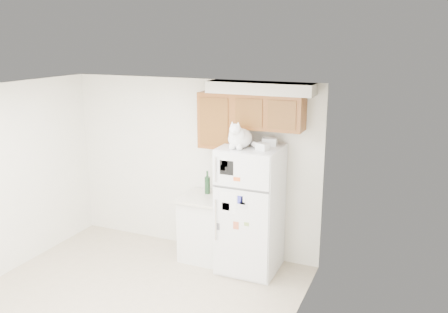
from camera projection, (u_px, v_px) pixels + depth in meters
The scene contains 9 objects.
ground_plane at pixel (116, 313), 5.41m from camera, with size 3.80×4.00×0.01m, color #C4B297.
room_shell at pixel (130, 168), 5.17m from camera, with size 3.84×4.04×2.52m.
refrigerator at pixel (250, 209), 6.23m from camera, with size 0.76×0.78×1.70m.
base_counter at pixel (205, 227), 6.66m from camera, with size 0.64×0.64×0.92m.
cat at pixel (239, 137), 5.92m from camera, with size 0.35×0.52×0.37m.
storage_box_back at pixel (269, 142), 6.07m from camera, with size 0.18×0.13×0.10m, color white.
storage_box_front at pixel (262, 147), 5.83m from camera, with size 0.15×0.11×0.09m, color white.
bottle_green at pixel (207, 182), 6.62m from camera, with size 0.08×0.08×0.33m, color #19381E, non-canonical shape.
bottle_amber at pixel (215, 183), 6.62m from camera, with size 0.07×0.07×0.30m, color #593814, non-canonical shape.
Camera 1 is at (3.02, -3.93, 3.07)m, focal length 38.00 mm.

